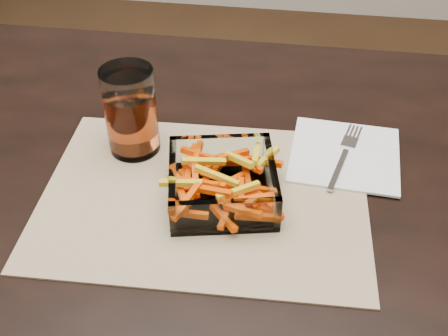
{
  "coord_description": "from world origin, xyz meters",
  "views": [
    {
      "loc": [
        0.07,
        -0.57,
        1.29
      ],
      "look_at": [
        -0.01,
        0.01,
        0.78
      ],
      "focal_mm": 45.0,
      "sensor_mm": 36.0,
      "label": 1
    }
  ],
  "objects": [
    {
      "name": "dining_table",
      "position": [
        0.0,
        0.0,
        0.66
      ],
      "size": [
        1.6,
        0.9,
        0.75
      ],
      "color": "black",
      "rests_on": "ground"
    },
    {
      "name": "placemat",
      "position": [
        -0.04,
        -0.01,
        0.75
      ],
      "size": [
        0.46,
        0.35,
        0.0
      ],
      "primitive_type": "cube",
      "rotation": [
        0.0,
        0.0,
        0.03
      ],
      "color": "tan",
      "rests_on": "dining_table"
    },
    {
      "name": "glass_bowl",
      "position": [
        -0.01,
        -0.01,
        0.78
      ],
      "size": [
        0.17,
        0.17,
        0.06
      ],
      "rotation": [
        0.0,
        0.0,
        0.21
      ],
      "color": "white",
      "rests_on": "placemat"
    },
    {
      "name": "tumbler",
      "position": [
        -0.16,
        0.08,
        0.82
      ],
      "size": [
        0.08,
        0.08,
        0.14
      ],
      "color": "white",
      "rests_on": "placemat"
    },
    {
      "name": "napkin",
      "position": [
        0.16,
        0.1,
        0.76
      ],
      "size": [
        0.17,
        0.17,
        0.0
      ],
      "primitive_type": "cube",
      "rotation": [
        0.0,
        0.0,
        -0.07
      ],
      "color": "white",
      "rests_on": "placemat"
    },
    {
      "name": "fork",
      "position": [
        0.16,
        0.1,
        0.76
      ],
      "size": [
        0.06,
        0.16,
        0.0
      ],
      "rotation": [
        0.0,
        0.0,
        -0.25
      ],
      "color": "silver",
      "rests_on": "napkin"
    }
  ]
}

